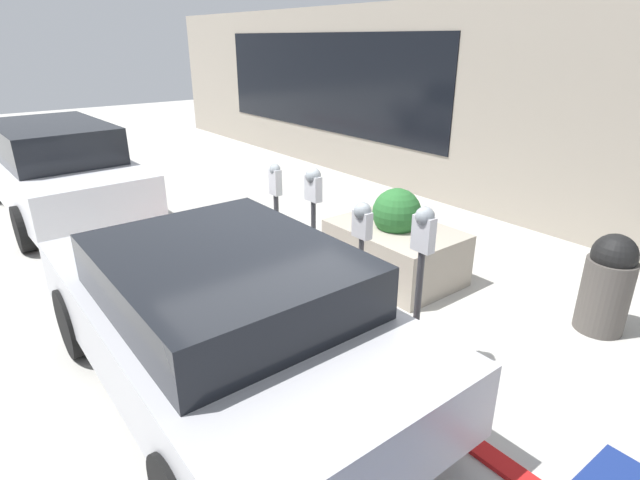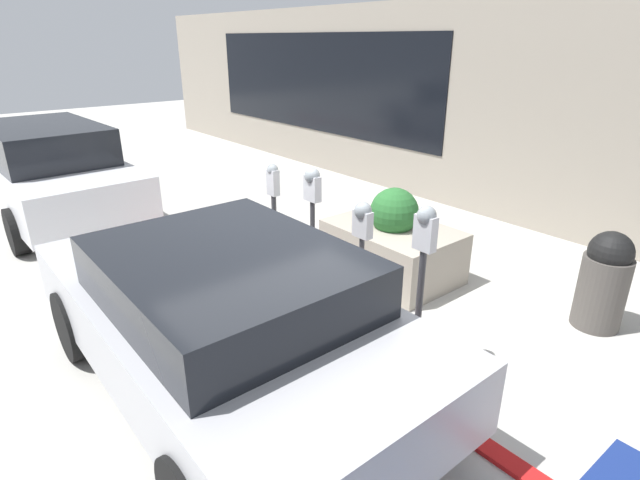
{
  "view_description": "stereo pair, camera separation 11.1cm",
  "coord_description": "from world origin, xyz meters",
  "px_view_note": "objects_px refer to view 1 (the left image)",
  "views": [
    {
      "loc": [
        -3.6,
        2.72,
        2.8
      ],
      "look_at": [
        0.0,
        -0.1,
        0.94
      ],
      "focal_mm": 28.0,
      "sensor_mm": 36.0,
      "label": 1
    },
    {
      "loc": [
        -3.53,
        2.8,
        2.8
      ],
      "look_at": [
        0.0,
        -0.1,
        0.94
      ],
      "focal_mm": 28.0,
      "sensor_mm": 36.0,
      "label": 2
    }
  ],
  "objects_px": {
    "parking_meter_second": "(362,234)",
    "parked_car_rear": "(56,167)",
    "planter_box": "(395,246)",
    "parking_meter_nearest": "(422,253)",
    "parked_car_middle": "(220,312)",
    "parking_meter_fourth": "(276,201)",
    "parking_meter_middle": "(313,202)",
    "trash_bin": "(607,283)"
  },
  "relations": [
    {
      "from": "parked_car_middle",
      "to": "parking_meter_second",
      "type": "bearing_deg",
      "value": -95.06
    },
    {
      "from": "parking_meter_nearest",
      "to": "trash_bin",
      "type": "distance_m",
      "value": 2.21
    },
    {
      "from": "trash_bin",
      "to": "parking_meter_middle",
      "type": "bearing_deg",
      "value": 42.02
    },
    {
      "from": "parking_meter_nearest",
      "to": "parked_car_rear",
      "type": "bearing_deg",
      "value": 12.52
    },
    {
      "from": "parking_meter_second",
      "to": "parked_car_rear",
      "type": "xyz_separation_m",
      "value": [
        5.9,
        1.45,
        -0.28
      ]
    },
    {
      "from": "parking_meter_middle",
      "to": "planter_box",
      "type": "relative_size",
      "value": 1.01
    },
    {
      "from": "parking_meter_second",
      "to": "parked_car_middle",
      "type": "xyz_separation_m",
      "value": [
        0.12,
        1.44,
        -0.38
      ]
    },
    {
      "from": "parking_meter_nearest",
      "to": "parked_car_middle",
      "type": "height_order",
      "value": "parking_meter_nearest"
    },
    {
      "from": "parking_meter_middle",
      "to": "trash_bin",
      "type": "height_order",
      "value": "parking_meter_middle"
    },
    {
      "from": "parking_meter_second",
      "to": "planter_box",
      "type": "relative_size",
      "value": 0.89
    },
    {
      "from": "parking_meter_second",
      "to": "parked_car_middle",
      "type": "relative_size",
      "value": 0.35
    },
    {
      "from": "parking_meter_fourth",
      "to": "trash_bin",
      "type": "relative_size",
      "value": 1.39
    },
    {
      "from": "parking_meter_nearest",
      "to": "parking_meter_second",
      "type": "bearing_deg",
      "value": 1.43
    },
    {
      "from": "parking_meter_nearest",
      "to": "parking_meter_fourth",
      "type": "relative_size",
      "value": 1.06
    },
    {
      "from": "parking_meter_fourth",
      "to": "parked_car_middle",
      "type": "bearing_deg",
      "value": 133.91
    },
    {
      "from": "parking_meter_middle",
      "to": "trash_bin",
      "type": "bearing_deg",
      "value": -137.98
    },
    {
      "from": "parked_car_rear",
      "to": "trash_bin",
      "type": "relative_size",
      "value": 4.64
    },
    {
      "from": "parking_meter_middle",
      "to": "parked_car_rear",
      "type": "xyz_separation_m",
      "value": [
        5.14,
        1.46,
        -0.4
      ]
    },
    {
      "from": "parking_meter_second",
      "to": "planter_box",
      "type": "height_order",
      "value": "parking_meter_second"
    },
    {
      "from": "parking_meter_middle",
      "to": "trash_bin",
      "type": "distance_m",
      "value": 3.07
    },
    {
      "from": "parked_car_middle",
      "to": "parking_meter_fourth",
      "type": "bearing_deg",
      "value": -46.32
    },
    {
      "from": "planter_box",
      "to": "parked_car_middle",
      "type": "height_order",
      "value": "parked_car_middle"
    },
    {
      "from": "parking_meter_second",
      "to": "parked_car_rear",
      "type": "relative_size",
      "value": 0.29
    },
    {
      "from": "parking_meter_middle",
      "to": "parked_car_middle",
      "type": "height_order",
      "value": "parking_meter_middle"
    },
    {
      "from": "parking_meter_second",
      "to": "parked_car_rear",
      "type": "height_order",
      "value": "parked_car_rear"
    },
    {
      "from": "trash_bin",
      "to": "parked_car_rear",
      "type": "bearing_deg",
      "value": 25.17
    },
    {
      "from": "parked_car_rear",
      "to": "parked_car_middle",
      "type": "bearing_deg",
      "value": 178.06
    },
    {
      "from": "parking_meter_nearest",
      "to": "parked_car_rear",
      "type": "xyz_separation_m",
      "value": [
        6.62,
        1.47,
        -0.33
      ]
    },
    {
      "from": "planter_box",
      "to": "parked_car_middle",
      "type": "bearing_deg",
      "value": 102.64
    },
    {
      "from": "parking_meter_second",
      "to": "parking_meter_fourth",
      "type": "height_order",
      "value": "parking_meter_fourth"
    },
    {
      "from": "planter_box",
      "to": "parked_car_middle",
      "type": "distance_m",
      "value": 2.77
    },
    {
      "from": "parking_meter_nearest",
      "to": "parking_meter_middle",
      "type": "relative_size",
      "value": 0.98
    },
    {
      "from": "parked_car_rear",
      "to": "trash_bin",
      "type": "xyz_separation_m",
      "value": [
        -7.36,
        -3.46,
        -0.28
      ]
    },
    {
      "from": "parking_meter_second",
      "to": "trash_bin",
      "type": "xyz_separation_m",
      "value": [
        -1.46,
        -2.01,
        -0.56
      ]
    },
    {
      "from": "parked_car_middle",
      "to": "parking_meter_middle",
      "type": "bearing_deg",
      "value": -66.45
    },
    {
      "from": "parking_meter_nearest",
      "to": "parking_meter_second",
      "type": "distance_m",
      "value": 0.72
    },
    {
      "from": "parked_car_middle",
      "to": "parked_car_rear",
      "type": "xyz_separation_m",
      "value": [
        5.78,
        0.01,
        0.1
      ]
    },
    {
      "from": "parking_meter_nearest",
      "to": "parked_car_middle",
      "type": "bearing_deg",
      "value": 60.11
    },
    {
      "from": "parking_meter_middle",
      "to": "parking_meter_fourth",
      "type": "relative_size",
      "value": 1.08
    },
    {
      "from": "parking_meter_second",
      "to": "parked_car_rear",
      "type": "bearing_deg",
      "value": 13.82
    },
    {
      "from": "parked_car_rear",
      "to": "trash_bin",
      "type": "height_order",
      "value": "parked_car_rear"
    },
    {
      "from": "trash_bin",
      "to": "parked_car_middle",
      "type": "bearing_deg",
      "value": 65.38
    }
  ]
}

